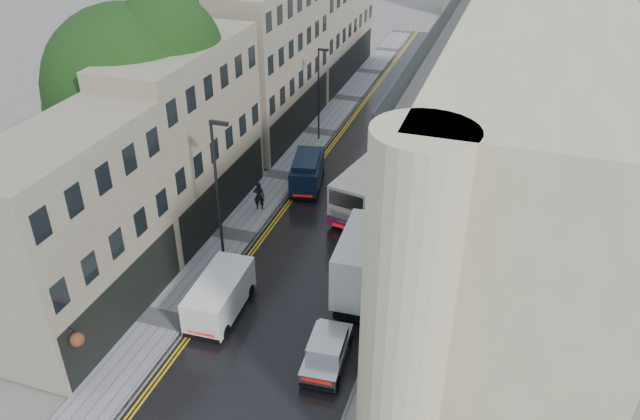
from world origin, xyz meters
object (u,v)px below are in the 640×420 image
Objects in this scene: silver_hatchback at (303,368)px; tree_far at (231,62)px; white_lorry at (338,274)px; lamp_post_near at (218,199)px; navy_van at (291,181)px; tree_near at (132,113)px; cream_bus at (347,191)px; pedestrian at (259,196)px; white_van at (188,313)px; lamp_post_far at (319,95)px.

tree_far is at bearing 116.85° from silver_hatchback.
lamp_post_near is (-6.99, 0.84, 2.70)m from white_lorry.
navy_van reaches higher than silver_hatchback.
tree_near is at bearing -91.32° from tree_far.
cream_bus is at bearing 18.93° from tree_near.
cream_bus is 5.77× the size of pedestrian.
silver_hatchback is 6.59m from white_van.
lamp_post_near reaches higher than cream_bus.
cream_bus is (12.05, -8.76, -4.67)m from tree_far.
white_van is (8.20, -9.35, -5.84)m from tree_near.
white_lorry is (2.20, -9.24, 0.35)m from cream_bus.
white_van is 2.44× the size of pedestrian.
tree_near reaches higher than white_van.
tree_near reaches higher than tree_far.
lamp_post_far reaches higher than navy_van.
lamp_post_near reaches higher than white_lorry.
tree_near is 1.93× the size of white_lorry.
cream_bus is 11.72m from lamp_post_far.
tree_near reaches higher than pedestrian.
navy_van reaches higher than pedestrian.
navy_van is at bearing 108.08° from silver_hatchback.
tree_far is at bearing 122.38° from navy_van.
tree_far is 1.73× the size of white_lorry.
white_lorry is 11.80m from navy_van.
tree_near is 13.74m from white_van.
navy_van is 2.44× the size of pedestrian.
white_lorry is 7.54m from lamp_post_near.
tree_near is 16.32m from lamp_post_far.
navy_van is at bearing -177.75° from cream_bus.
cream_bus is at bearing -21.32° from navy_van.
silver_hatchback is 16.90m from navy_van.
white_lorry is at bearing -69.35° from navy_van.
tree_far is 23.36m from white_lorry.
cream_bus is at bearing -64.38° from lamp_post_far.
tree_far is at bearing -72.33° from pedestrian.
pedestrian is at bearing 132.58° from white_lorry.
white_van is (-4.15, -13.58, -0.46)m from cream_bus.
pedestrian is (-1.35, 11.91, -0.00)m from white_van.
silver_hatchback is at bearing -14.57° from white_van.
pedestrian is (-7.70, 7.57, -0.81)m from white_lorry.
tree_near is 1.23× the size of cream_bus.
tree_near is 16.19m from white_lorry.
cream_bus is 14.21m from white_van.
white_lorry is at bearing 86.56° from silver_hatchback.
lamp_post_near is at bearing 132.96° from silver_hatchback.
cream_bus is at bearing -36.03° from tree_far.
lamp_post_near reaches higher than pedestrian.
lamp_post_near is (-7.08, 6.53, 3.86)m from silver_hatchback.
white_lorry reaches higher than cream_bus.
white_lorry reaches higher than white_van.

